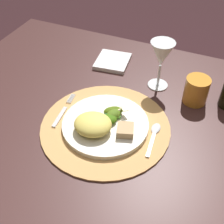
{
  "coord_description": "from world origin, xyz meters",
  "views": [
    {
      "loc": [
        0.22,
        -0.62,
        1.38
      ],
      "look_at": [
        -0.04,
        -0.01,
        0.76
      ],
      "focal_mm": 47.34,
      "sensor_mm": 36.0,
      "label": 1
    }
  ],
  "objects_px": {
    "dining_table": "(124,142)",
    "wine_glass": "(162,56)",
    "fork": "(63,111)",
    "napkin": "(113,61)",
    "spoon": "(154,134)",
    "amber_tumbler": "(196,90)",
    "dinner_plate": "(105,124)"
  },
  "relations": [
    {
      "from": "fork",
      "to": "spoon",
      "type": "height_order",
      "value": "spoon"
    },
    {
      "from": "dining_table",
      "to": "dinner_plate",
      "type": "xyz_separation_m",
      "value": [
        -0.04,
        -0.06,
        0.13
      ]
    },
    {
      "from": "amber_tumbler",
      "to": "dinner_plate",
      "type": "bearing_deg",
      "value": -134.06
    },
    {
      "from": "dining_table",
      "to": "fork",
      "type": "relative_size",
      "value": 8.33
    },
    {
      "from": "wine_glass",
      "to": "amber_tumbler",
      "type": "distance_m",
      "value": 0.16
    },
    {
      "from": "dining_table",
      "to": "wine_glass",
      "type": "relative_size",
      "value": 7.81
    },
    {
      "from": "spoon",
      "to": "amber_tumbler",
      "type": "xyz_separation_m",
      "value": [
        0.07,
        0.2,
        0.04
      ]
    },
    {
      "from": "dinner_plate",
      "to": "fork",
      "type": "relative_size",
      "value": 1.62
    },
    {
      "from": "spoon",
      "to": "fork",
      "type": "bearing_deg",
      "value": -175.56
    },
    {
      "from": "napkin",
      "to": "fork",
      "type": "bearing_deg",
      "value": -95.67
    },
    {
      "from": "fork",
      "to": "amber_tumbler",
      "type": "xyz_separation_m",
      "value": [
        0.37,
        0.22,
        0.04
      ]
    },
    {
      "from": "fork",
      "to": "wine_glass",
      "type": "relative_size",
      "value": 0.94
    },
    {
      "from": "dining_table",
      "to": "napkin",
      "type": "xyz_separation_m",
      "value": [
        -0.15,
        0.26,
        0.12
      ]
    },
    {
      "from": "amber_tumbler",
      "to": "fork",
      "type": "bearing_deg",
      "value": -148.65
    },
    {
      "from": "dining_table",
      "to": "spoon",
      "type": "xyz_separation_m",
      "value": [
        0.11,
        -0.04,
        0.12
      ]
    },
    {
      "from": "dining_table",
      "to": "dinner_plate",
      "type": "bearing_deg",
      "value": -121.89
    },
    {
      "from": "fork",
      "to": "wine_glass",
      "type": "xyz_separation_m",
      "value": [
        0.23,
        0.26,
        0.11
      ]
    },
    {
      "from": "napkin",
      "to": "dinner_plate",
      "type": "bearing_deg",
      "value": -70.51
    },
    {
      "from": "spoon",
      "to": "napkin",
      "type": "height_order",
      "value": "napkin"
    },
    {
      "from": "dining_table",
      "to": "fork",
      "type": "bearing_deg",
      "value": -162.43
    },
    {
      "from": "napkin",
      "to": "dining_table",
      "type": "bearing_deg",
      "value": -59.75
    },
    {
      "from": "dinner_plate",
      "to": "wine_glass",
      "type": "distance_m",
      "value": 0.29
    },
    {
      "from": "spoon",
      "to": "wine_glass",
      "type": "height_order",
      "value": "wine_glass"
    },
    {
      "from": "dining_table",
      "to": "amber_tumbler",
      "type": "distance_m",
      "value": 0.29
    },
    {
      "from": "wine_glass",
      "to": "amber_tumbler",
      "type": "bearing_deg",
      "value": -13.86
    },
    {
      "from": "dinner_plate",
      "to": "fork",
      "type": "distance_m",
      "value": 0.15
    },
    {
      "from": "dining_table",
      "to": "spoon",
      "type": "bearing_deg",
      "value": -18.84
    },
    {
      "from": "dinner_plate",
      "to": "fork",
      "type": "xyz_separation_m",
      "value": [
        -0.15,
        0.0,
        -0.0
      ]
    },
    {
      "from": "dinner_plate",
      "to": "napkin",
      "type": "xyz_separation_m",
      "value": [
        -0.12,
        0.33,
        -0.01
      ]
    },
    {
      "from": "dinner_plate",
      "to": "spoon",
      "type": "bearing_deg",
      "value": 10.13
    },
    {
      "from": "fork",
      "to": "amber_tumbler",
      "type": "bearing_deg",
      "value": 31.35
    },
    {
      "from": "wine_glass",
      "to": "dining_table",
      "type": "bearing_deg",
      "value": -103.18
    }
  ]
}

